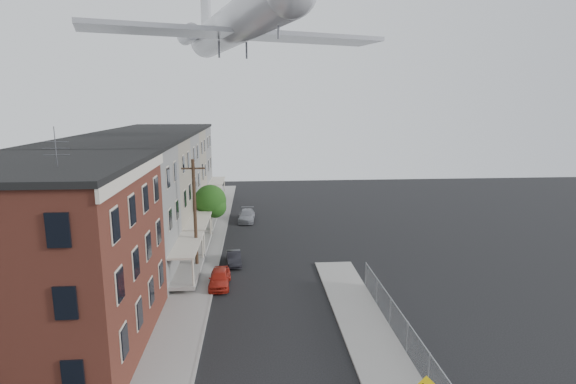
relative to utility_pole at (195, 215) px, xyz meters
name	(u,v)px	position (x,y,z in m)	size (l,w,h in m)	color
sidewalk_left	(206,247)	(0.10, 6.00, -4.61)	(3.00, 62.00, 0.12)	gray
sidewalk_right	(374,345)	(11.10, -12.00, -4.61)	(3.00, 26.00, 0.12)	gray
curb_left	(222,247)	(1.55, 6.00, -4.60)	(0.15, 62.00, 0.14)	gray
curb_right	(348,346)	(9.65, -12.00, -4.60)	(0.15, 26.00, 0.14)	gray
corner_building	(44,259)	(-6.40, -11.00, 0.49)	(10.31, 12.30, 12.15)	#371711
row_house_a	(104,215)	(-6.36, -1.50, 0.45)	(11.98, 7.00, 10.30)	slate
row_house_b	(130,196)	(-6.36, 5.50, 0.45)	(11.98, 7.00, 10.30)	#6F6558
row_house_c	(148,182)	(-6.36, 12.50, 0.45)	(11.98, 7.00, 10.30)	slate
row_house_d	(162,172)	(-6.36, 19.50, 0.45)	(11.98, 7.00, 10.30)	#6F6558
row_house_e	(172,164)	(-6.36, 26.50, 0.45)	(11.98, 7.00, 10.30)	slate
chainlink_fence	(407,337)	(12.60, -13.00, -3.68)	(0.06, 18.06, 1.90)	gray
utility_pole	(195,215)	(0.00, 0.00, 0.00)	(1.80, 0.26, 9.00)	black
street_tree	(212,202)	(0.33, 9.92, -1.22)	(3.22, 3.20, 5.20)	black
car_near	(220,278)	(2.00, -3.04, -4.05)	(1.48, 3.68, 1.25)	#B22417
car_mid	(234,258)	(2.84, 1.46, -4.14)	(1.13, 3.25, 1.07)	black
car_far	(247,216)	(3.70, 15.37, -4.04)	(1.77, 4.36, 1.27)	gray
airplane	(233,25)	(3.19, 2.81, 14.50)	(22.68, 25.95, 7.51)	silver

